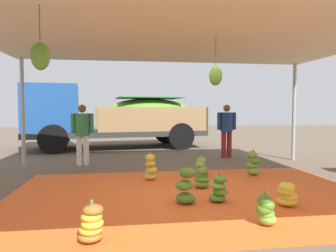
# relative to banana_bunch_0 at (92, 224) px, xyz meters

# --- Properties ---
(ground_plane) EXTENTS (40.00, 40.00, 0.00)m
(ground_plane) POSITION_rel_banana_bunch_0_xyz_m (1.51, 4.69, -0.21)
(ground_plane) COLOR brown
(tarp_orange) EXTENTS (6.31, 4.20, 0.01)m
(tarp_orange) POSITION_rel_banana_bunch_0_xyz_m (1.51, 1.69, -0.20)
(tarp_orange) COLOR #E05B23
(tarp_orange) RESTS_ON ground
(tent_canopy) EXTENTS (8.00, 7.00, 2.91)m
(tent_canopy) POSITION_rel_banana_bunch_0_xyz_m (1.50, 1.60, 2.61)
(tent_canopy) COLOR #9EA0A5
(tent_canopy) RESTS_ON ground
(banana_bunch_0) EXTENTS (0.37, 0.37, 0.48)m
(banana_bunch_0) POSITION_rel_banana_bunch_0_xyz_m (0.00, 0.00, 0.00)
(banana_bunch_0) COLOR #996628
(banana_bunch_0) RESTS_ON tarp_orange
(banana_bunch_1) EXTENTS (0.36, 0.37, 0.60)m
(banana_bunch_1) POSITION_rel_banana_bunch_0_xyz_m (0.90, 2.92, 0.06)
(banana_bunch_1) COLOR gold
(banana_bunch_1) RESTS_ON tarp_orange
(banana_bunch_2) EXTENTS (0.43, 0.42, 0.60)m
(banana_bunch_2) POSITION_rel_banana_bunch_0_xyz_m (1.32, 1.28, 0.06)
(banana_bunch_2) COLOR #477523
(banana_bunch_2) RESTS_ON tarp_orange
(banana_bunch_3) EXTENTS (0.31, 0.32, 0.47)m
(banana_bunch_3) POSITION_rel_banana_bunch_0_xyz_m (2.03, 3.12, 0.01)
(banana_bunch_3) COLOR #518428
(banana_bunch_3) RESTS_ON tarp_orange
(banana_bunch_4) EXTENTS (0.42, 0.42, 0.42)m
(banana_bunch_4) POSITION_rel_banana_bunch_0_xyz_m (2.83, 0.90, -0.02)
(banana_bunch_4) COLOR gold
(banana_bunch_4) RESTS_ON tarp_orange
(banana_bunch_5) EXTENTS (0.39, 0.38, 0.48)m
(banana_bunch_5) POSITION_rel_banana_bunch_0_xyz_m (1.87, 1.26, -0.00)
(banana_bunch_5) COLOR #518428
(banana_bunch_5) RESTS_ON tarp_orange
(banana_bunch_6) EXTENTS (0.36, 0.37, 0.42)m
(banana_bunch_6) POSITION_rel_banana_bunch_0_xyz_m (1.81, 2.16, -0.02)
(banana_bunch_6) COLOR #60932D
(banana_bunch_6) RESTS_ON tarp_orange
(banana_bunch_7) EXTENTS (0.34, 0.36, 0.58)m
(banana_bunch_7) POSITION_rel_banana_bunch_0_xyz_m (3.25, 3.12, 0.05)
(banana_bunch_7) COLOR #6B9E38
(banana_bunch_7) RESTS_ON tarp_orange
(banana_bunch_8) EXTENTS (0.32, 0.29, 0.44)m
(banana_bunch_8) POSITION_rel_banana_bunch_0_xyz_m (2.16, 0.21, -0.01)
(banana_bunch_8) COLOR #75A83D
(banana_bunch_8) RESTS_ON tarp_orange
(cargo_truck_main) EXTENTS (6.94, 3.27, 2.40)m
(cargo_truck_main) POSITION_rel_banana_bunch_0_xyz_m (-0.13, 8.68, 1.04)
(cargo_truck_main) COLOR #2D2D2D
(cargo_truck_main) RESTS_ON ground
(worker_0) EXTENTS (0.60, 0.37, 1.63)m
(worker_0) POSITION_rel_banana_bunch_0_xyz_m (-0.77, 4.96, 0.74)
(worker_0) COLOR silver
(worker_0) RESTS_ON ground
(worker_1) EXTENTS (0.61, 0.37, 1.65)m
(worker_1) POSITION_rel_banana_bunch_0_xyz_m (3.49, 5.71, 0.76)
(worker_1) COLOR maroon
(worker_1) RESTS_ON ground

